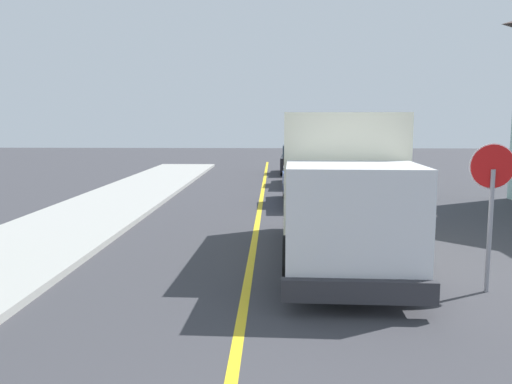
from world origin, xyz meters
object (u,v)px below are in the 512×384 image
Objects in this scene: box_truck at (339,179)px; stop_sign at (492,189)px; parked_car_near at (309,183)px; parked_car_far at (296,160)px; parked_car_mid at (303,169)px.

box_truck reaches higher than stop_sign.
box_truck is 1.64× the size of parked_car_near.
box_truck reaches higher than parked_car_near.
stop_sign reaches higher than parked_car_near.
parked_car_near is 11.75m from parked_car_far.
stop_sign is (2.52, -10.22, 1.06)m from parked_car_near.
parked_car_mid and parked_car_far have the same top height.
parked_car_mid is at bearing 89.06° from parked_car_near.
stop_sign is (2.37, -2.47, 0.09)m from box_truck.
box_truck is 3.42m from stop_sign.
parked_car_near is at bearing -90.14° from parked_car_far.
parked_car_near is 6.00m from parked_car_mid.
parked_car_far is at bearing 89.86° from parked_car_near.
box_truck is at bearing -89.64° from parked_car_far.
stop_sign is (2.42, -16.22, 1.06)m from parked_car_mid.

